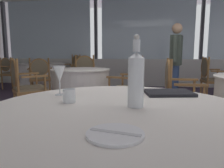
{
  "coord_description": "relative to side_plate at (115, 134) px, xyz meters",
  "views": [
    {
      "loc": [
        -0.02,
        -2.31,
        1.03
      ],
      "look_at": [
        -0.23,
        -1.03,
        0.84
      ],
      "focal_mm": 33.55,
      "sensor_mm": 36.0,
      "label": 1
    }
  ],
  "objects": [
    {
      "name": "background_table_3",
      "position": [
        -2.75,
        4.78,
        -0.38
      ],
      "size": [
        1.26,
        1.26,
        0.76
      ],
      "color": "white",
      "rests_on": "ground_plane"
    },
    {
      "name": "dining_chair_1_1",
      "position": [
        -1.23,
        3.8,
        -0.19
      ],
      "size": [
        0.6,
        0.55,
        0.99
      ],
      "rotation": [
        0.0,
        0.0,
        11.21
      ],
      "color": "olive",
      "rests_on": "ground_plane"
    },
    {
      "name": "butter_knife",
      "position": [
        0.0,
        0.0,
        0.01
      ],
      "size": [
        0.18,
        0.05,
        0.0
      ],
      "primitive_type": "cube",
      "rotation": [
        0.0,
        0.0,
        -0.19
      ],
      "color": "silver",
      "rests_on": "foreground_table"
    },
    {
      "name": "side_plate",
      "position": [
        0.0,
        0.0,
        0.0
      ],
      "size": [
        0.2,
        0.2,
        0.01
      ],
      "primitive_type": "cylinder",
      "color": "white",
      "rests_on": "foreground_table"
    },
    {
      "name": "dining_chair_3_2",
      "position": [
        -2.3,
        3.82,
        -0.22
      ],
      "size": [
        0.64,
        0.61,
        0.93
      ],
      "rotation": [
        0.0,
        0.0,
        8.29
      ],
      "color": "olive",
      "rests_on": "ground_plane"
    },
    {
      "name": "diner_person_0",
      "position": [
        0.7,
        3.71,
        0.15
      ],
      "size": [
        0.29,
        0.51,
        1.61
      ],
      "rotation": [
        0.0,
        0.0,
        6.01
      ],
      "color": "#334770",
      "rests_on": "ground_plane"
    },
    {
      "name": "window_wall_far",
      "position": [
        0.12,
        6.02,
        0.43
      ],
      "size": [
        10.25,
        0.14,
        2.99
      ],
      "color": "silver",
      "rests_on": "ground_plane"
    },
    {
      "name": "background_table_1",
      "position": [
        -1.03,
        2.87,
        -0.38
      ],
      "size": [
        1.04,
        1.04,
        0.76
      ],
      "color": "white",
      "rests_on": "ground_plane"
    },
    {
      "name": "dining_chair_1_2",
      "position": [
        -1.72,
        2.24,
        -0.19
      ],
      "size": [
        0.66,
        0.66,
        0.96
      ],
      "rotation": [
        0.0,
        0.0,
        13.31
      ],
      "color": "olive",
      "rests_on": "ground_plane"
    },
    {
      "name": "menu_book",
      "position": [
        0.25,
        0.77,
        0.01
      ],
      "size": [
        0.34,
        0.28,
        0.02
      ],
      "primitive_type": "cube",
      "rotation": [
        0.0,
        0.0,
        0.2
      ],
      "color": "black",
      "rests_on": "foreground_table"
    },
    {
      "name": "dining_chair_1_0",
      "position": [
        -0.12,
        2.59,
        -0.19
      ],
      "size": [
        0.58,
        0.62,
        0.99
      ],
      "rotation": [
        0.0,
        0.0,
        9.12
      ],
      "color": "olive",
      "rests_on": "ground_plane"
    },
    {
      "name": "dining_chair_2_0",
      "position": [
        1.51,
        4.2,
        -0.21
      ],
      "size": [
        0.49,
        0.56,
        0.95
      ],
      "rotation": [
        0.0,
        0.0,
        6.34
      ],
      "color": "olive",
      "rests_on": "ground_plane"
    },
    {
      "name": "dining_chair_3_1",
      "position": [
        -3.8,
        4.87,
        -0.23
      ],
      "size": [
        0.5,
        0.57,
        0.91
      ],
      "rotation": [
        0.0,
        0.0,
        6.2
      ],
      "color": "olive",
      "rests_on": "ground_plane"
    },
    {
      "name": "wine_glass",
      "position": [
        -0.46,
        0.63,
        0.13
      ],
      "size": [
        0.09,
        0.09,
        0.19
      ],
      "color": "white",
      "rests_on": "foreground_table"
    },
    {
      "name": "dining_chair_0_1",
      "position": [
        0.5,
        2.01,
        -0.2
      ],
      "size": [
        0.47,
        0.54,
        0.96
      ],
      "rotation": [
        0.0,
        0.0,
        6.27
      ],
      "color": "olive",
      "rests_on": "ground_plane"
    },
    {
      "name": "water_tumbler",
      "position": [
        -0.32,
        0.43,
        0.03
      ],
      "size": [
        0.07,
        0.07,
        0.08
      ],
      "primitive_type": "cylinder",
      "color": "white",
      "rests_on": "foreground_table"
    },
    {
      "name": "ground_plane",
      "position": [
        0.12,
        1.65,
        -0.76
      ],
      "size": [
        15.15,
        15.15,
        0.0
      ],
      "primitive_type": "plane",
      "color": "#47384C"
    },
    {
      "name": "dining_chair_3_0",
      "position": [
        -2.14,
        5.65,
        -0.19
      ],
      "size": [
        0.66,
        0.64,
        0.99
      ],
      "rotation": [
        0.0,
        0.0,
        4.1
      ],
      "color": "olive",
      "rests_on": "ground_plane"
    },
    {
      "name": "water_bottle",
      "position": [
        0.05,
        0.39,
        0.14
      ],
      "size": [
        0.08,
        0.08,
        0.37
      ],
      "color": "white",
      "rests_on": "foreground_table"
    }
  ]
}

